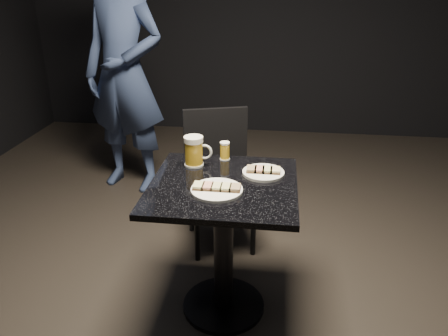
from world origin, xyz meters
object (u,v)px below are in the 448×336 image
at_px(plate_large, 217,190).
at_px(table, 223,227).
at_px(chair, 219,170).
at_px(beer_mug, 194,151).
at_px(beer_tumbler, 225,151).
at_px(patron, 124,74).
at_px(plate_small, 263,173).

distance_m(plate_large, table, 0.27).
bearing_deg(plate_large, chair, 97.31).
bearing_deg(beer_mug, beer_tumbler, 34.58).
height_order(patron, table, patron).
xyz_separation_m(beer_tumbler, chair, (-0.09, 0.40, -0.30)).
bearing_deg(patron, table, -42.39).
distance_m(beer_mug, beer_tumbler, 0.18).
distance_m(patron, table, 1.78).
height_order(plate_large, table, plate_large).
bearing_deg(plate_large, table, 77.98).
relative_size(plate_large, beer_mug, 1.52).
bearing_deg(chair, patron, 139.11).
relative_size(plate_large, patron, 0.13).
bearing_deg(patron, chair, -27.31).
height_order(table, chair, chair).
relative_size(plate_small, patron, 0.11).
bearing_deg(table, plate_small, 34.96).
distance_m(plate_small, patron, 1.75).
xyz_separation_m(table, chair, (-0.12, 0.70, -0.01)).
distance_m(plate_small, table, 0.34).
relative_size(table, chair, 0.85).
xyz_separation_m(plate_small, beer_tumbler, (-0.21, 0.17, 0.04)).
bearing_deg(beer_mug, chair, 83.75).
xyz_separation_m(plate_small, chair, (-0.30, 0.57, -0.26)).
bearing_deg(beer_tumbler, table, -84.09).
distance_m(table, chair, 0.71).
relative_size(plate_small, beer_mug, 1.33).
xyz_separation_m(plate_small, patron, (-1.15, 1.30, 0.19)).
bearing_deg(chair, table, -80.20).
bearing_deg(plate_small, table, -145.04).
bearing_deg(patron, beer_tumbler, -36.96).
bearing_deg(chair, beer_mug, -96.25).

